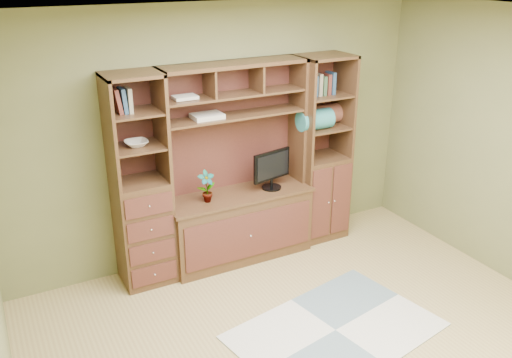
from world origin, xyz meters
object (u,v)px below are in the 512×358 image
center_hutch (239,167)px  left_tower (140,183)px  right_tower (321,150)px  monitor (272,163)px

center_hutch → left_tower: 1.00m
left_tower → right_tower: bearing=0.0°
left_tower → right_tower: (2.02, 0.00, 0.00)m
right_tower → monitor: right_tower is taller
left_tower → monitor: left_tower is taller
center_hutch → right_tower: bearing=2.2°
left_tower → right_tower: size_ratio=1.00×
left_tower → monitor: size_ratio=3.63×
left_tower → monitor: (1.36, -0.07, -0.01)m
center_hutch → monitor: 0.36m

